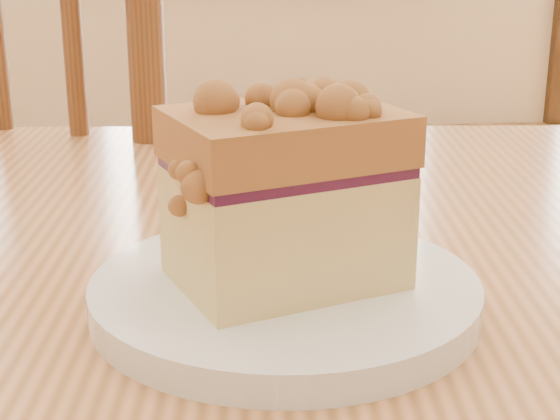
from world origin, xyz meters
name	(u,v)px	position (x,y,z in m)	size (l,w,h in m)	color
cafe_table_main	(127,373)	(-0.10, 0.30, 0.65)	(1.21, 0.86, 0.75)	#CA854E
cafe_chair_main	(92,277)	(-0.20, 0.84, 0.50)	(0.60, 0.60, 1.00)	brown
plate	(285,295)	(0.00, 0.18, 0.76)	(0.23, 0.23, 0.02)	white
cake_slice	(284,184)	(0.00, 0.18, 0.83)	(0.15, 0.13, 0.12)	tan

